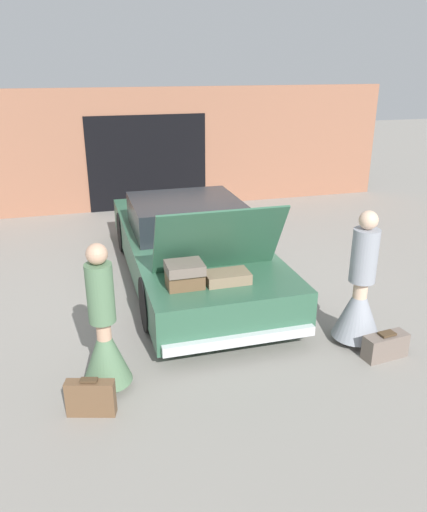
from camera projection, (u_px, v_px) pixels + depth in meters
name	position (u px, v px, depth m)	size (l,w,h in m)	color
ground_plane	(191.00, 277.00, 8.25)	(40.00, 40.00, 0.00)	gray
garage_wall_back	(147.00, 150.00, 11.70)	(12.00, 0.14, 2.80)	#9E664C
car	(190.00, 245.00, 8.06)	(2.01, 5.14, 1.68)	#336047
person_left	(104.00, 338.00, 5.26)	(0.53, 0.53, 1.67)	tan
person_right	(360.00, 297.00, 6.15)	(0.60, 0.60, 1.72)	beige
suitcase_beside_left_person	(91.00, 398.00, 4.98)	(0.50, 0.26, 0.42)	brown
suitcase_beside_right_person	(385.00, 346.00, 5.96)	(0.57, 0.27, 0.33)	#75665B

